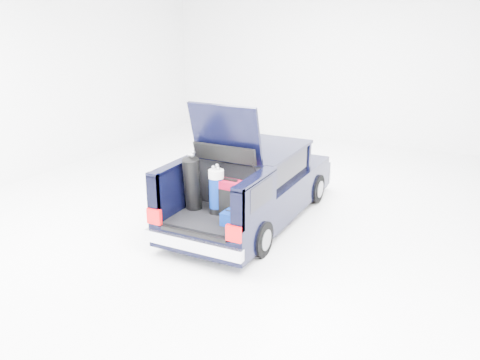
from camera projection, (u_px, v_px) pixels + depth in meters
The scene contains 6 objects.
ground at pixel (251, 219), 10.06m from camera, with size 14.00×14.00×0.00m, color white.
car at pixel (254, 185), 9.93m from camera, with size 1.87×4.65×2.47m.
red_suitcase at pixel (231, 198), 8.61m from camera, with size 0.40×0.27×0.65m.
black_golf_bag at pixel (192, 184), 8.79m from camera, with size 0.39×0.47×1.06m.
blue_golf_bag at pixel (216, 191), 8.67m from camera, with size 0.27×0.27×0.88m.
blue_duffel at pixel (236, 219), 8.25m from camera, with size 0.46×0.31×0.24m.
Camera 1 is at (4.00, -8.37, 3.96)m, focal length 38.00 mm.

